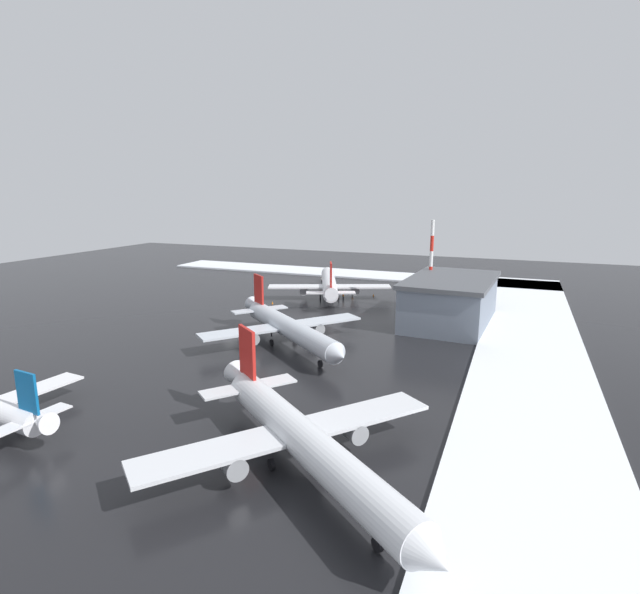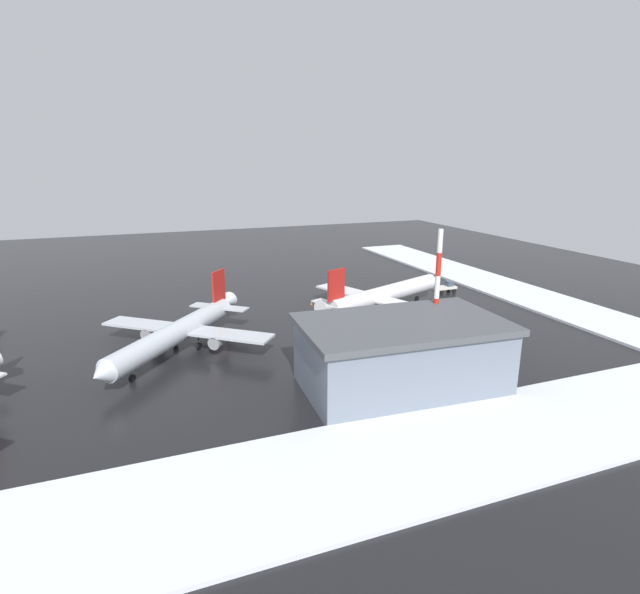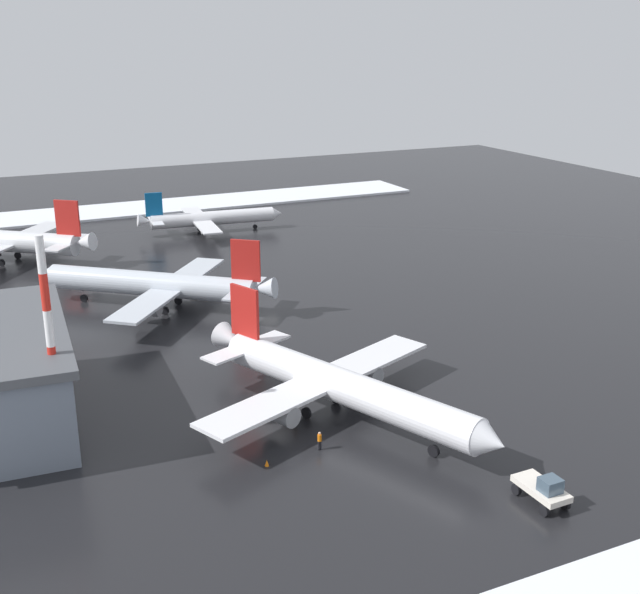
% 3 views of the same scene
% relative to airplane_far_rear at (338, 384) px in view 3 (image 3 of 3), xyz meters
% --- Properties ---
extents(ground_plane, '(240.00, 240.00, 0.00)m').
position_rel_airplane_far_rear_xyz_m(ground_plane, '(-33.38, 6.31, -3.34)').
color(ground_plane, black).
extents(snow_bank_left, '(14.00, 116.00, 0.45)m').
position_rel_airplane_far_rear_xyz_m(snow_bank_left, '(-100.38, 6.31, -3.12)').
color(snow_bank_left, white).
rests_on(snow_bank_left, ground_plane).
extents(airplane_far_rear, '(32.51, 27.54, 10.12)m').
position_rel_airplane_far_rear_xyz_m(airplane_far_rear, '(0.00, 0.00, 0.00)').
color(airplane_far_rear, white).
rests_on(airplane_far_rear, ground_plane).
extents(airplane_parked_portside, '(25.34, 27.79, 9.96)m').
position_rel_airplane_far_rear_xyz_m(airplane_parked_portside, '(-37.98, -7.47, -0.05)').
color(airplane_parked_portside, silver).
rests_on(airplane_parked_portside, ground_plane).
extents(airplane_parked_starboard, '(21.94, 26.39, 7.83)m').
position_rel_airplane_far_rear_xyz_m(airplane_parked_starboard, '(-75.44, 11.54, -0.75)').
color(airplane_parked_starboard, white).
rests_on(airplane_parked_starboard, ground_plane).
extents(pushback_tug, '(4.64, 2.37, 2.50)m').
position_rel_airplane_far_rear_xyz_m(pushback_tug, '(19.61, 7.78, -2.06)').
color(pushback_tug, silver).
rests_on(pushback_tug, ground_plane).
extents(ground_crew_by_nose_gear, '(0.36, 0.36, 1.71)m').
position_rel_airplane_far_rear_xyz_m(ground_crew_by_nose_gear, '(-1.00, -3.87, -2.37)').
color(ground_crew_by_nose_gear, black).
rests_on(ground_crew_by_nose_gear, ground_plane).
extents(ground_crew_beside_wing, '(0.36, 0.36, 1.71)m').
position_rel_airplane_far_rear_xyz_m(ground_crew_beside_wing, '(4.89, -4.14, -2.37)').
color(ground_crew_beside_wing, black).
rests_on(ground_crew_beside_wing, ground_plane).
extents(antenna_mast, '(0.70, 0.70, 18.96)m').
position_rel_airplane_far_rear_xyz_m(antenna_mast, '(-4.90, -24.21, 6.14)').
color(antenna_mast, red).
rests_on(antenna_mast, ground_plane).
extents(traffic_cone_near_nose, '(0.36, 0.36, 0.55)m').
position_rel_airplane_far_rear_xyz_m(traffic_cone_near_nose, '(-10.89, 9.41, -3.07)').
color(traffic_cone_near_nose, orange).
rests_on(traffic_cone_near_nose, ground_plane).
extents(traffic_cone_mid_line, '(0.36, 0.36, 0.55)m').
position_rel_airplane_far_rear_xyz_m(traffic_cone_mid_line, '(5.48, -9.26, -3.07)').
color(traffic_cone_mid_line, orange).
rests_on(traffic_cone_mid_line, ground_plane).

